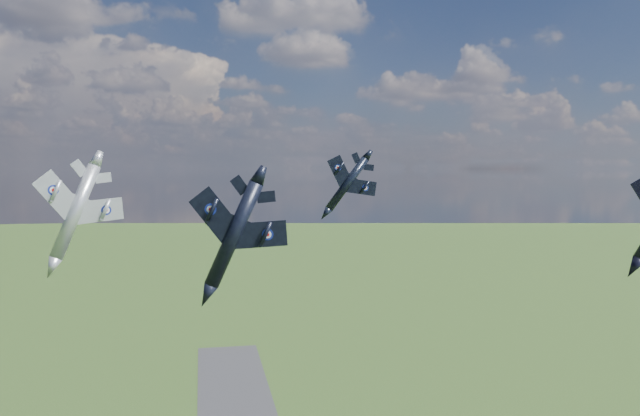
{
  "coord_description": "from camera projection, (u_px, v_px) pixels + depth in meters",
  "views": [
    {
      "loc": [
        -11.96,
        -53.07,
        87.03
      ],
      "look_at": [
        1.22,
        15.55,
        82.63
      ],
      "focal_mm": 35.0,
      "sensor_mm": 36.0,
      "label": 1
    }
  ],
  "objects": [
    {
      "name": "jet_lead_navy",
      "position": [
        234.0,
        234.0,
        56.6
      ],
      "size": [
        12.22,
        15.35,
        6.78
      ],
      "primitive_type": null,
      "rotation": [
        0.0,
        0.42,
        -0.14
      ],
      "color": "black"
    },
    {
      "name": "jet_high_navy",
      "position": [
        347.0,
        184.0,
        91.58
      ],
      "size": [
        9.97,
        13.37,
        7.45
      ],
      "primitive_type": null,
      "rotation": [
        0.0,
        0.63,
        -0.09
      ],
      "color": "black"
    },
    {
      "name": "jet_left_silver",
      "position": [
        75.0,
        211.0,
        73.26
      ],
      "size": [
        17.2,
        19.43,
        7.6
      ],
      "primitive_type": null,
      "rotation": [
        0.0,
        0.41,
        0.4
      ],
      "color": "#B4B9BF"
    }
  ]
}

